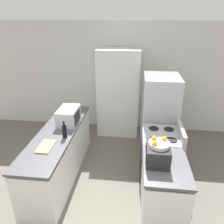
{
  "coord_description": "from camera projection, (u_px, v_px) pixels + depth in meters",
  "views": [
    {
      "loc": [
        0.43,
        -1.87,
        2.68
      ],
      "look_at": [
        0.0,
        1.8,
        1.05
      ],
      "focal_mm": 35.0,
      "sensor_mm": 36.0,
      "label": 1
    }
  ],
  "objects": [
    {
      "name": "pantry_cabinet",
      "position": [
        119.0,
        93.0,
        5.11
      ],
      "size": [
        0.96,
        0.6,
        2.03
      ],
      "color": "silver",
      "rests_on": "ground_plane"
    },
    {
      "name": "counter_right",
      "position": [
        163.0,
        192.0,
        3.04
      ],
      "size": [
        0.6,
        0.85,
        0.89
      ],
      "color": "silver",
      "rests_on": "ground_plane"
    },
    {
      "name": "fruit_bowl",
      "position": [
        159.0,
        143.0,
        2.81
      ],
      "size": [
        0.28,
        0.28,
        0.1
      ],
      "color": "silver",
      "rests_on": "toaster_oven"
    },
    {
      "name": "wine_bottle",
      "position": [
        64.0,
        131.0,
        3.46
      ],
      "size": [
        0.07,
        0.07,
        0.28
      ],
      "color": "black",
      "rests_on": "counter_left"
    },
    {
      "name": "stove",
      "position": [
        160.0,
        156.0,
        3.77
      ],
      "size": [
        0.66,
        0.75,
        1.05
      ],
      "color": "#9E9EA3",
      "rests_on": "ground_plane"
    },
    {
      "name": "counter_left",
      "position": [
        60.0,
        154.0,
        3.88
      ],
      "size": [
        0.6,
        2.29,
        0.89
      ],
      "color": "silver",
      "rests_on": "ground_plane"
    },
    {
      "name": "toaster_oven",
      "position": [
        158.0,
        154.0,
        2.87
      ],
      "size": [
        0.31,
        0.39,
        0.25
      ],
      "color": "black",
      "rests_on": "counter_right"
    },
    {
      "name": "microwave",
      "position": [
        69.0,
        116.0,
        3.94
      ],
      "size": [
        0.34,
        0.52,
        0.28
      ],
      "color": "#B2B2B7",
      "rests_on": "counter_left"
    },
    {
      "name": "wall_back",
      "position": [
        119.0,
        78.0,
        5.31
      ],
      "size": [
        7.0,
        0.06,
        2.6
      ],
      "color": "silver",
      "rests_on": "ground_plane"
    },
    {
      "name": "cutting_board",
      "position": [
        46.0,
        146.0,
        3.24
      ],
      "size": [
        0.2,
        0.36,
        0.02
      ],
      "color": "tan",
      "rests_on": "counter_left"
    },
    {
      "name": "refrigerator",
      "position": [
        159.0,
        117.0,
        4.35
      ],
      "size": [
        0.69,
        0.79,
        1.66
      ],
      "color": "#A3A3A8",
      "rests_on": "ground_plane"
    }
  ]
}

